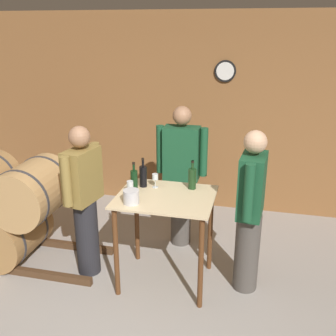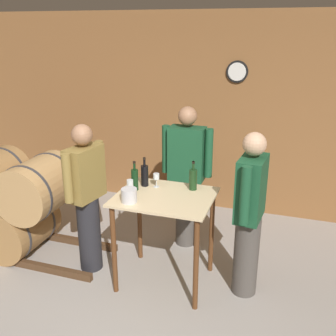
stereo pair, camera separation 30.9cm
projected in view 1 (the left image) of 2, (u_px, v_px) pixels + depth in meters
ground_plane at (134, 332)px, 3.40m from camera, size 14.00×14.00×0.00m
back_wall at (193, 114)px, 5.44m from camera, size 8.40×0.08×2.70m
tasting_table at (166, 215)px, 3.83m from camera, size 0.93×0.77×0.96m
wine_bottle_far_left at (134, 180)px, 3.84m from camera, size 0.07×0.07×0.30m
wine_bottle_left at (143, 176)px, 3.95m from camera, size 0.08×0.08×0.30m
wine_bottle_center at (192, 178)px, 3.90m from camera, size 0.08×0.08×0.29m
wine_glass_near_left at (130, 185)px, 3.77m from camera, size 0.06×0.06×0.14m
wine_glass_near_center at (155, 177)px, 3.94m from camera, size 0.06×0.06×0.14m
ice_bucket at (131, 197)px, 3.59m from camera, size 0.15×0.15×0.13m
person_host at (181, 174)px, 4.53m from camera, size 0.59×0.24×1.68m
person_visitor_with_scarf at (84, 199)px, 3.96m from camera, size 0.29×0.58×1.60m
person_visitor_bearded at (250, 210)px, 3.70m from camera, size 0.25×0.59×1.63m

